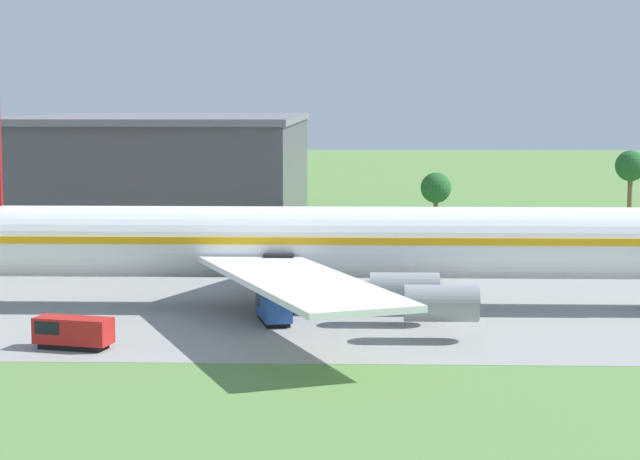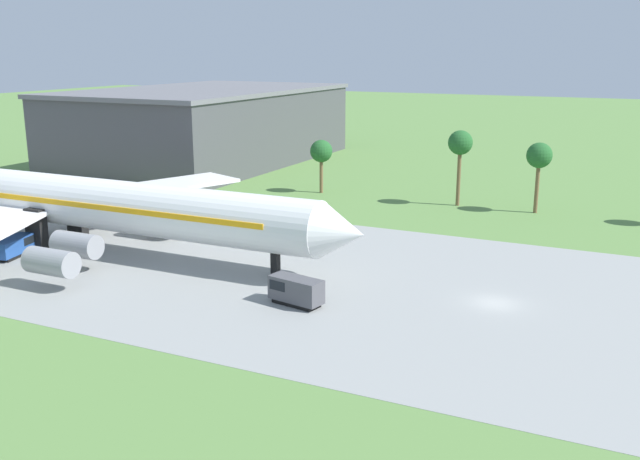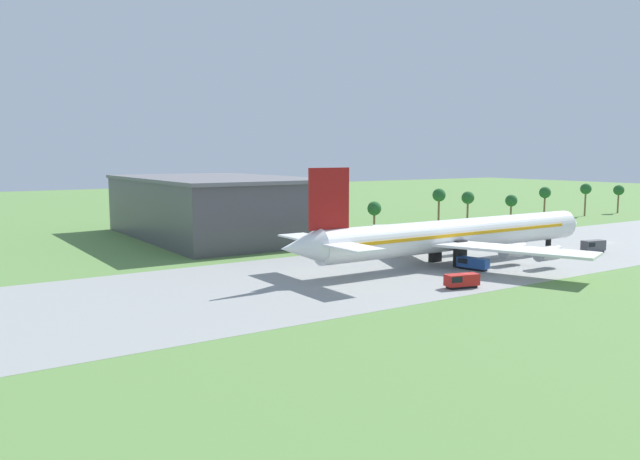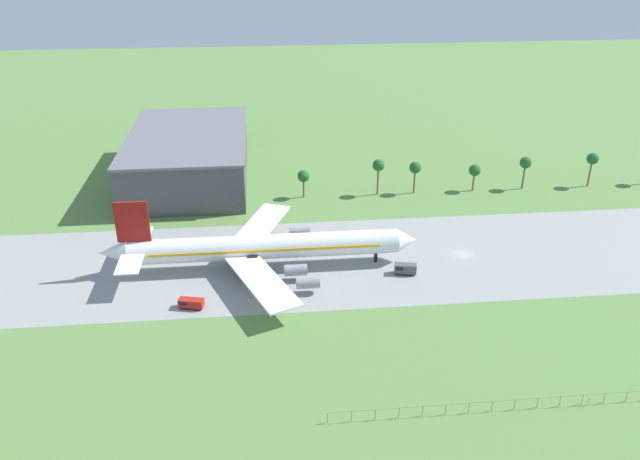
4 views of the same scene
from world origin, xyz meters
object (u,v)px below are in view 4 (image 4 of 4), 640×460
object	(u,v)px
fuel_truck	(190,303)
no_stopping_sign	(589,400)
jet_airliner	(260,247)
catering_van	(252,276)
baggage_tug	(405,269)
terminal_building	(189,156)

from	to	relation	value
fuel_truck	no_stopping_sign	size ratio (longest dim) A/B	3.36
no_stopping_sign	jet_airliner	bearing A→B (deg)	135.76
fuel_truck	catering_van	size ratio (longest dim) A/B	0.95
jet_airliner	no_stopping_sign	xyz separation A→B (m)	(55.26, -53.81, -4.34)
baggage_tug	terminal_building	bearing A→B (deg)	129.39
fuel_truck	no_stopping_sign	bearing A→B (deg)	-27.95
baggage_tug	terminal_building	world-z (taller)	terminal_building
no_stopping_sign	terminal_building	distance (m)	138.23
no_stopping_sign	terminal_building	bearing A→B (deg)	123.89
jet_airliner	terminal_building	distance (m)	64.62
fuel_truck	catering_van	bearing A→B (deg)	37.10
fuel_truck	catering_van	xyz separation A→B (m)	(13.22, 10.00, -0.02)
baggage_tug	no_stopping_sign	size ratio (longest dim) A/B	3.23
jet_airliner	terminal_building	xyz separation A→B (m)	(-21.73, 60.82, 2.09)
jet_airliner	no_stopping_sign	bearing A→B (deg)	-44.24
baggage_tug	fuel_truck	xyz separation A→B (m)	(-49.03, -9.68, -0.20)
catering_van	baggage_tug	bearing A→B (deg)	-0.51
catering_van	no_stopping_sign	distance (m)	74.45
baggage_tug	no_stopping_sign	xyz separation A→B (m)	(21.56, -47.13, -0.34)
jet_airliner	catering_van	bearing A→B (deg)	-108.34
jet_airliner	catering_van	world-z (taller)	jet_airliner
baggage_tug	terminal_building	xyz separation A→B (m)	(-55.43, 67.50, 6.09)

